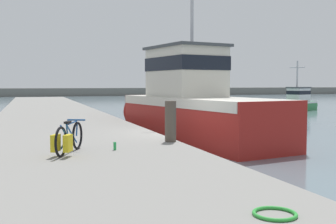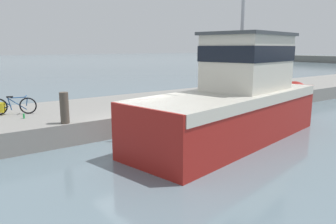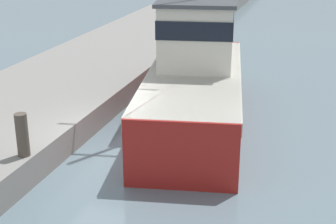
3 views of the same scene
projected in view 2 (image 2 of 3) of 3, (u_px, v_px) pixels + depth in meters
The scene contains 6 objects.
ground_plane at pixel (133, 143), 12.26m from camera, with size 320.00×320.00×0.00m, color slate.
dock_pier at pixel (92, 116), 15.11m from camera, with size 5.53×80.00×0.83m, color gray.
fishing_boat_main at pixel (239, 98), 12.81m from camera, with size 4.54×10.87×11.23m.
bicycle_touring at pixel (9, 106), 13.30m from camera, with size 0.87×1.66×0.75m.
mooring_post at pixel (64, 108), 11.72m from camera, with size 0.31×0.31×1.13m, color #51473D.
water_bottle_by_bike at pixel (24, 116), 12.61m from camera, with size 0.07×0.07×0.19m, color green.
Camera 2 is at (10.24, -6.00, 3.52)m, focal length 35.00 mm.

